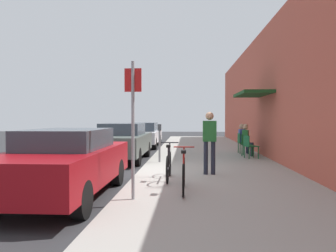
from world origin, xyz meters
The scene contains 16 objects.
ground_plane centered at (0.00, 0.00, 0.00)m, with size 60.00×60.00×0.00m, color #2D2D30.
sidewalk_slab centered at (2.25, 2.00, 0.06)m, with size 4.50×32.00×0.12m, color #9E9B93.
building_facade centered at (4.64, 2.01, 2.65)m, with size 1.40×32.00×5.29m.
parked_car_0 centered at (-1.10, -2.82, 0.75)m, with size 1.80×4.40×1.42m.
parked_car_1 centered at (-1.10, 3.12, 0.75)m, with size 1.80×4.40×1.45m.
parked_car_2 centered at (-1.10, 8.96, 0.72)m, with size 1.80×4.40×1.39m.
parking_meter centered at (0.45, 1.91, 0.89)m, with size 0.12×0.10×1.32m.
street_sign centered at (0.40, -3.33, 1.64)m, with size 0.32×0.06×2.60m.
bicycle_0 centered at (1.35, -2.61, 0.48)m, with size 0.46×1.71×0.90m.
bicycle_1 centered at (0.96, -1.31, 0.48)m, with size 0.46×1.71×0.90m.
cafe_chair_0 centered at (3.76, 3.15, 0.62)m, with size 0.55×0.55×0.87m.
cafe_chair_1 centered at (3.76, 4.03, 0.62)m, with size 0.55×0.55×0.87m.
seated_patron_1 centered at (3.82, 4.01, 0.82)m, with size 0.50×0.46×1.29m.
cafe_chair_2 centered at (3.76, 4.91, 0.62)m, with size 0.46×0.46×0.87m.
seated_patron_2 centered at (3.82, 4.92, 0.82)m, with size 0.44×0.37×1.29m.
pedestrian_standing centered at (2.02, -0.49, 1.12)m, with size 0.36×0.22×1.70m.
Camera 1 is at (1.43, -9.47, 1.66)m, focal length 35.25 mm.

